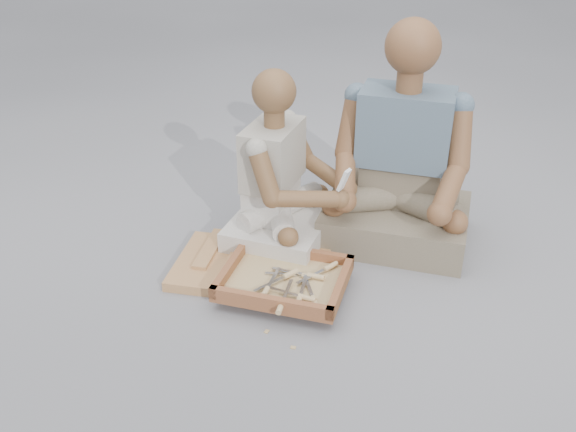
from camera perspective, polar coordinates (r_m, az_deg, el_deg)
The scene contains 27 objects.
ground at distance 2.64m, azimuth 0.02°, elevation -6.63°, with size 60.00×60.00×0.00m, color gray.
carved_panel at distance 2.74m, azimuth -3.32°, elevation -4.61°, with size 0.64×0.42×0.04m, color #916038.
tool_tray at distance 2.59m, azimuth -0.33°, elevation -5.69°, with size 0.57×0.50×0.06m.
chisel_0 at distance 2.60m, azimuth 1.52°, elevation -5.33°, with size 0.21×0.10×0.02m.
chisel_1 at distance 2.59m, azimuth 2.03°, elevation -5.30°, with size 0.22×0.06×0.02m.
chisel_2 at distance 2.47m, azimuth 2.28°, elevation -7.41°, with size 0.16×0.18×0.02m.
chisel_3 at distance 2.47m, azimuth 1.24°, elevation -7.19°, with size 0.22×0.03×0.02m.
chisel_4 at distance 2.43m, azimuth -0.55°, elevation -7.81°, with size 0.08×0.22×0.02m.
chisel_5 at distance 2.51m, azimuth -1.92°, elevation -6.59°, with size 0.07×0.22×0.02m.
chisel_6 at distance 2.58m, azimuth -0.14°, elevation -5.33°, with size 0.09×0.21×0.02m.
chisel_7 at distance 2.63m, azimuth 3.46°, elevation -4.66°, with size 0.09×0.21×0.02m.
chisel_8 at distance 2.45m, azimuth 0.98°, elevation -7.47°, with size 0.09×0.21×0.02m.
wood_chip_0 at distance 2.87m, azimuth 0.21°, elevation -3.32°, with size 0.02×0.01×0.00m, color tan.
wood_chip_1 at distance 2.99m, azimuth -0.35°, elevation -1.80°, with size 0.02×0.01×0.00m, color tan.
wood_chip_2 at distance 2.68m, azimuth 1.27°, elevation -5.92°, with size 0.02×0.01×0.00m, color tan.
wood_chip_3 at distance 2.83m, azimuth -5.32°, elevation -3.99°, with size 0.02×0.01×0.00m, color tan.
wood_chip_4 at distance 2.91m, azimuth 0.23°, elevation -2.85°, with size 0.02×0.01×0.00m, color tan.
wood_chip_5 at distance 2.71m, azimuth 5.33°, elevation -5.63°, with size 0.02×0.01×0.00m, color tan.
wood_chip_6 at distance 2.43m, azimuth -1.91°, elevation -10.23°, with size 0.02×0.01×0.00m, color tan.
wood_chip_7 at distance 2.36m, azimuth 0.47°, elevation -11.61°, with size 0.02×0.01×0.00m, color tan.
wood_chip_8 at distance 2.83m, azimuth 5.30°, elevation -3.96°, with size 0.02×0.01×0.00m, color tan.
wood_chip_9 at distance 2.93m, azimuth 0.50°, elevation -2.58°, with size 0.02×0.01×0.00m, color tan.
wood_chip_10 at distance 2.54m, azimuth 1.87°, elevation -8.13°, with size 0.02×0.01×0.00m, color tan.
wood_chip_11 at distance 2.94m, azimuth 2.39°, elevation -2.44°, with size 0.02×0.01×0.00m, color tan.
craftsman at distance 2.83m, azimuth -0.57°, elevation 2.57°, with size 0.57×0.58×0.80m.
companion at distance 2.88m, azimuth 9.95°, elevation 3.89°, with size 0.74×0.64×0.99m.
mobile_phone at distance 2.66m, azimuth 5.01°, elevation 3.22°, with size 0.05×0.04×0.10m.
Camera 1 is at (1.08, -1.84, 1.55)m, focal length 40.00 mm.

